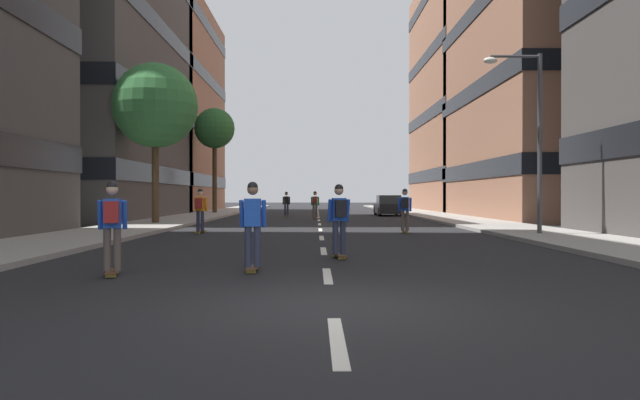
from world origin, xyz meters
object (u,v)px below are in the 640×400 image
skater_6 (315,203)px  parked_car_near (388,206)px  street_tree_mid (155,106)px  streetlamp_right (530,123)px  skater_3 (405,208)px  skater_5 (112,222)px  skater_4 (286,203)px  skater_1 (339,216)px  skater_0 (200,208)px  skater_2 (253,222)px  street_tree_near (215,129)px

skater_6 → parked_car_near: bearing=48.0°
parked_car_near → skater_6: size_ratio=2.47×
street_tree_mid → streetlamp_right: 18.12m
parked_car_near → skater_6: (-5.47, -6.08, 0.32)m
skater_3 → skater_5: (-7.39, -12.69, 0.00)m
skater_4 → skater_5: size_ratio=1.00×
streetlamp_right → skater_3: bearing=151.5°
skater_1 → street_tree_mid: bearing=118.4°
skater_0 → skater_2: (3.33, -11.91, -0.03)m
street_tree_mid → skater_4: size_ratio=4.51×
skater_0 → skater_1: size_ratio=1.00×
skater_0 → skater_5: same height
skater_0 → skater_5: bearing=-86.5°
skater_4 → skater_5: bearing=-93.2°
street_tree_near → skater_5: bearing=-83.4°
skater_0 → skater_4: size_ratio=1.00×
skater_5 → skater_6: size_ratio=1.00×
skater_2 → skater_0: bearing=105.6°
skater_4 → skater_6: same height
skater_3 → skater_6: bearing=103.9°
skater_0 → skater_3: same height
skater_1 → skater_3: (3.02, 9.62, 0.00)m
skater_6 → skater_5: bearing=-97.9°
streetlamp_right → skater_0: (-12.34, 2.12, -3.12)m
street_tree_mid → skater_0: bearing=-61.7°
skater_3 → skater_2: bearing=-111.8°
street_tree_mid → skater_0: size_ratio=4.51×
parked_car_near → skater_4: 7.79m
parked_car_near → skater_3: bearing=-95.2°
street_tree_near → streetlamp_right: bearing=-59.1°
street_tree_near → streetlamp_right: (15.83, -26.44, -2.67)m
parked_car_near → streetlamp_right: size_ratio=0.68×
streetlamp_right → skater_2: bearing=-132.6°
street_tree_mid → skater_5: (4.26, -19.03, -5.00)m
street_tree_near → skater_1: size_ratio=4.70×
streetlamp_right → skater_6: bearing=114.8°
streetlamp_right → parked_car_near: bearing=95.8°
skater_1 → skater_5: same height
skater_1 → skater_3: 10.08m
skater_1 → skater_4: size_ratio=1.00×
street_tree_near → street_tree_mid: bearing=-90.0°
street_tree_near → street_tree_mid: street_tree_near is taller
skater_2 → parked_car_near: bearing=78.4°
street_tree_near → streetlamp_right: street_tree_near is taller
streetlamp_right → skater_6: streetlamp_right is taller
skater_3 → parked_car_near: bearing=84.8°
skater_6 → skater_3: bearing=-76.1°
skater_4 → skater_6: bearing=-62.9°
skater_3 → skater_5: bearing=-120.2°
skater_4 → skater_6: 4.45m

